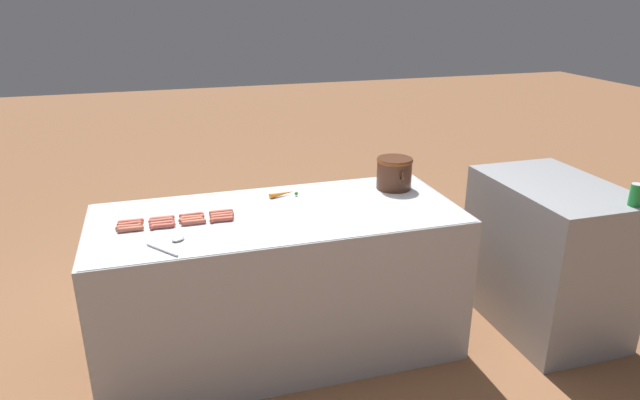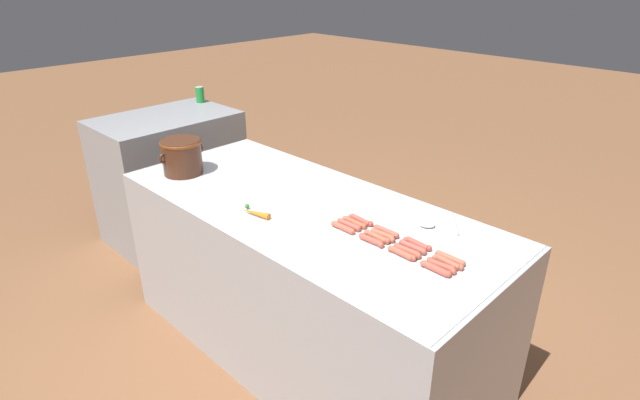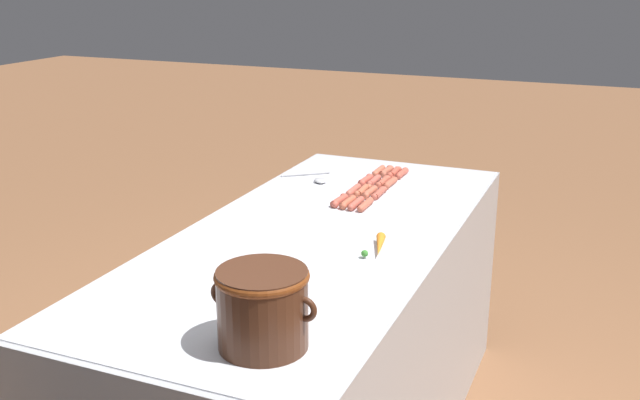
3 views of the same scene
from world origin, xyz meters
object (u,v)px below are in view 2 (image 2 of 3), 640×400
object	(u,v)px
hot_dog_8	(448,262)
hot_dog_13	(417,244)
hot_dog_12	(450,258)
carrot	(254,212)
hot_dog_9	(413,247)
hot_dog_0	(436,269)
hot_dog_4	(441,266)
back_cabinet	(171,177)
hot_dog_7	(349,225)
hot_dog_2	(371,240)
serving_spoon	(437,225)
hot_dog_1	(402,253)
soda_can	(200,95)
hot_dog_3	(343,228)
hot_dog_6	(377,237)
hot_dog_14	(386,231)
hot_dog_10	(383,235)
hot_dog_11	(354,222)
hot_dog_15	(361,220)
bean_pot	(182,155)
hot_dog_5	(407,251)

from	to	relation	value
hot_dog_8	hot_dog_13	size ratio (longest dim) A/B	1.00
hot_dog_12	carrot	xyz separation A→B (m)	(-0.30, 0.88, 0.00)
hot_dog_12	hot_dog_9	bearing A→B (deg)	101.26
hot_dog_0	hot_dog_13	distance (m)	0.20
hot_dog_4	back_cabinet	bearing A→B (deg)	84.59
hot_dog_7	hot_dog_12	size ratio (longest dim) A/B	1.00
hot_dog_2	serving_spoon	size ratio (longest dim) A/B	0.58
hot_dog_1	soda_can	world-z (taller)	soda_can
hot_dog_1	hot_dog_3	bearing A→B (deg)	90.67
hot_dog_1	hot_dog_2	bearing A→B (deg)	91.21
hot_dog_1	carrot	xyz separation A→B (m)	(-0.19, 0.72, 0.00)
hot_dog_1	hot_dog_6	bearing A→B (deg)	77.47
hot_dog_14	hot_dog_12	bearing A→B (deg)	-90.05
hot_dog_4	soda_can	world-z (taller)	soda_can
hot_dog_13	hot_dog_12	bearing A→B (deg)	-91.58
hot_dog_9	hot_dog_1	bearing A→B (deg)	178.02
hot_dog_6	hot_dog_8	xyz separation A→B (m)	(0.04, -0.33, 0.00)
hot_dog_0	hot_dog_10	bearing A→B (deg)	77.03
hot_dog_12	carrot	bearing A→B (deg)	108.47
hot_dog_11	back_cabinet	bearing A→B (deg)	84.32
hot_dog_13	hot_dog_15	xyz separation A→B (m)	(-0.00, 0.31, 0.00)
bean_pot	hot_dog_14	bearing A→B (deg)	-79.38
hot_dog_2	hot_dog_5	size ratio (longest dim) A/B	1.00
hot_dog_2	hot_dog_7	world-z (taller)	same
hot_dog_12	carrot	size ratio (longest dim) A/B	0.76
hot_dog_10	hot_dog_15	world-z (taller)	same
back_cabinet	serving_spoon	size ratio (longest dim) A/B	4.21
hot_dog_10	hot_dog_14	bearing A→B (deg)	15.82
hot_dog_4	hot_dog_11	world-z (taller)	same
hot_dog_7	hot_dog_11	distance (m)	0.03
hot_dog_12	serving_spoon	distance (m)	0.30
bean_pot	soda_can	world-z (taller)	bean_pot
hot_dog_5	serving_spoon	bearing A→B (deg)	8.95
hot_dog_9	hot_dog_11	xyz separation A→B (m)	(-0.00, 0.32, 0.00)
hot_dog_2	carrot	bearing A→B (deg)	108.38
hot_dog_3	serving_spoon	bearing A→B (deg)	-40.37
bean_pot	hot_dog_5	bearing A→B (deg)	-83.39
hot_dog_12	soda_can	bearing A→B (deg)	77.49
hot_dog_11	hot_dog_13	bearing A→B (deg)	-82.94
hot_dog_1	hot_dog_7	world-z (taller)	same
hot_dog_1	hot_dog_3	xyz separation A→B (m)	(-0.00, 0.32, 0.00)
hot_dog_13	hot_dog_15	size ratio (longest dim) A/B	1.00
hot_dog_2	hot_dog_11	xyz separation A→B (m)	(0.07, 0.16, 0.00)
hot_dog_1	hot_dog_13	xyz separation A→B (m)	(0.11, -0.00, 0.00)
hot_dog_1	hot_dog_15	size ratio (longest dim) A/B	1.00
bean_pot	serving_spoon	world-z (taller)	bean_pot
hot_dog_4	hot_dog_8	bearing A→B (deg)	-7.91
back_cabinet	hot_dog_4	world-z (taller)	back_cabinet
hot_dog_9	hot_dog_14	distance (m)	0.17
hot_dog_0	hot_dog_1	distance (m)	0.16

